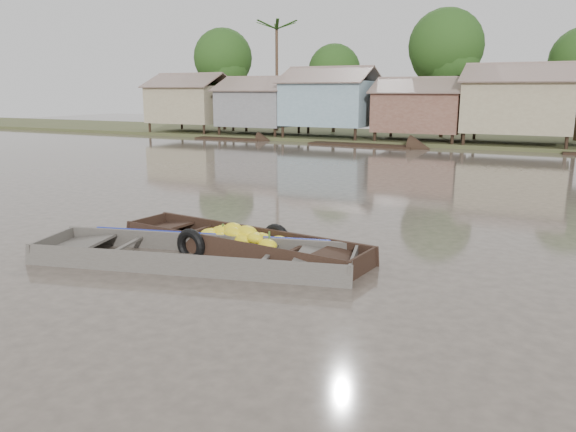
% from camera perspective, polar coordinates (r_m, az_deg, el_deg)
% --- Properties ---
extents(ground, '(120.00, 120.00, 0.00)m').
position_cam_1_polar(ground, '(11.79, -1.83, -5.46)').
color(ground, '#494038').
rests_on(ground, ground).
extents(riverbank, '(120.00, 12.47, 10.22)m').
position_cam_1_polar(riverbank, '(41.82, 23.43, 10.85)').
color(riverbank, '#384723').
rests_on(riverbank, ground).
extents(banana_boat, '(6.40, 2.25, 0.86)m').
position_cam_1_polar(banana_boat, '(13.09, -5.08, -2.75)').
color(banana_boat, black).
rests_on(banana_boat, ground).
extents(viewer_boat, '(7.27, 3.44, 0.57)m').
position_cam_1_polar(viewer_boat, '(12.38, -9.37, -4.49)').
color(viewer_boat, '#453F3B').
rests_on(viewer_boat, ground).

